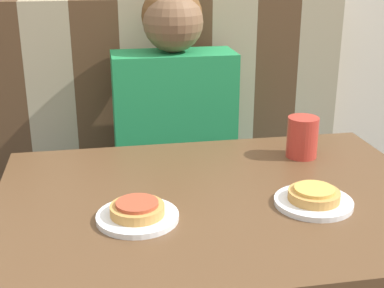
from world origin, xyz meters
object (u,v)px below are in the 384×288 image
at_px(person, 174,94).
at_px(drinking_cup, 302,137).
at_px(pizza_left, 137,209).
at_px(pizza_right, 314,194).
at_px(plate_left, 138,217).
at_px(plate_right, 313,202).

relative_size(person, drinking_cup, 6.61).
relative_size(pizza_left, pizza_right, 1.00).
distance_m(person, plate_left, 0.81).
relative_size(pizza_right, drinking_cup, 1.03).
xyz_separation_m(person, pizza_left, (-0.19, -0.78, -0.03)).
height_order(pizza_left, pizza_right, same).
bearing_deg(pizza_right, plate_left, 180.00).
relative_size(person, pizza_right, 6.44).
bearing_deg(person, drinking_cup, -61.47).
relative_size(person, pizza_left, 6.44).
bearing_deg(plate_left, person, 76.22).
distance_m(person, pizza_left, 0.80).
distance_m(plate_left, pizza_right, 0.38).
xyz_separation_m(plate_left, plate_right, (0.38, 0.00, 0.00)).
xyz_separation_m(plate_left, drinking_cup, (0.46, 0.28, 0.05)).
xyz_separation_m(plate_left, pizza_right, (0.38, 0.00, 0.02)).
bearing_deg(pizza_right, plate_right, 0.00).
height_order(plate_left, pizza_left, pizza_left).
bearing_deg(person, pizza_right, -76.22).
relative_size(plate_right, pizza_right, 1.52).
bearing_deg(drinking_cup, plate_right, -105.96).
bearing_deg(person, pizza_left, -103.78).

